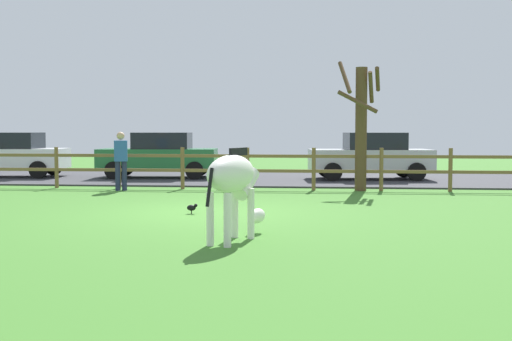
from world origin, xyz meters
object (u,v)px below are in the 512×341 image
object	(u,v)px
parked_car_green	(159,155)
parked_car_white	(8,154)
parked_car_silver	(371,156)
bare_tree	(361,123)
zebra	(234,180)
visitor_near_fence	(121,158)
crow_on_grass	(192,208)

from	to	relation	value
parked_car_green	parked_car_white	bearing A→B (deg)	-177.76
parked_car_silver	parked_car_white	bearing A→B (deg)	-179.26
bare_tree	zebra	size ratio (longest dim) A/B	1.94
parked_car_white	visitor_near_fence	bearing A→B (deg)	-37.34
crow_on_grass	parked_car_green	world-z (taller)	parked_car_green
crow_on_grass	visitor_near_fence	world-z (taller)	visitor_near_fence
bare_tree	parked_car_silver	bearing A→B (deg)	80.96
parked_car_silver	zebra	bearing A→B (deg)	-104.14
parked_car_white	visitor_near_fence	size ratio (longest dim) A/B	2.54
parked_car_white	parked_car_silver	world-z (taller)	same
zebra	parked_car_green	size ratio (longest dim) A/B	0.45
bare_tree	parked_car_white	bearing A→B (deg)	163.85
zebra	parked_car_silver	bearing A→B (deg)	75.86
zebra	parked_car_white	bearing A→B (deg)	128.97
zebra	visitor_near_fence	distance (m)	8.82
crow_on_grass	parked_car_silver	xyz separation A→B (m)	(4.28, 8.93, 0.72)
parked_car_silver	parked_car_green	bearing A→B (deg)	179.63
crow_on_grass	bare_tree	bearing A→B (deg)	55.02
bare_tree	parked_car_silver	xyz separation A→B (m)	(0.58, 3.64, -1.03)
zebra	crow_on_grass	size ratio (longest dim) A/B	8.69
bare_tree	crow_on_grass	distance (m)	6.69
parked_car_green	parked_car_silver	bearing A→B (deg)	-0.37
crow_on_grass	parked_car_green	xyz separation A→B (m)	(-2.96, 8.98, 0.72)
parked_car_green	parked_car_silver	size ratio (longest dim) A/B	0.99
crow_on_grass	parked_car_white	xyz separation A→B (m)	(-8.31, 8.77, 0.72)
parked_car_green	bare_tree	bearing A→B (deg)	-28.99
zebra	visitor_near_fence	xyz separation A→B (m)	(-4.21, 7.75, -0.02)
zebra	parked_car_silver	distance (m)	12.37
zebra	parked_car_green	world-z (taller)	parked_car_green
crow_on_grass	parked_car_white	bearing A→B (deg)	133.47
bare_tree	visitor_near_fence	distance (m)	6.75
zebra	crow_on_grass	bearing A→B (deg)	112.36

